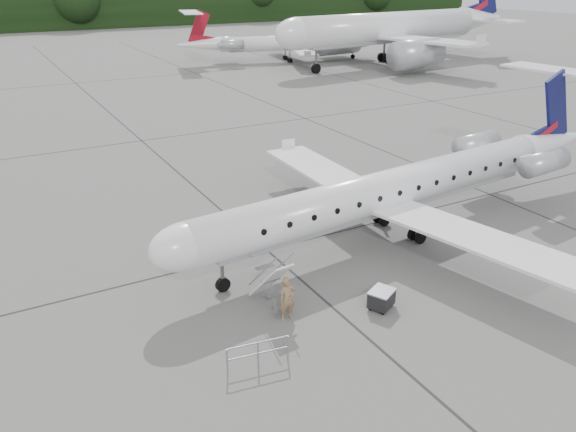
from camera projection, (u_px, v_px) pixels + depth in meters
ground at (422, 276)px, 25.42m from camera, size 320.00×320.00×0.00m
treeline at (38, 13)px, 127.88m from camera, size 260.00×4.00×8.00m
main_regional_jet at (389, 171)px, 27.69m from camera, size 29.94×22.85×7.22m
airstair at (271, 281)px, 22.74m from camera, size 1.05×2.16×2.26m
passenger at (287, 299)px, 21.92m from camera, size 0.68×0.45×1.84m
safety_railing at (258, 355)px, 19.39m from camera, size 2.19×0.41×1.00m
baggage_cart at (381, 299)px, 22.83m from camera, size 1.27×1.19×0.88m
bg_narrowbody at (389, 12)px, 79.50m from camera, size 43.74×33.41×14.74m
bg_regional_right at (294, 35)px, 84.88m from camera, size 32.91×27.05×7.54m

